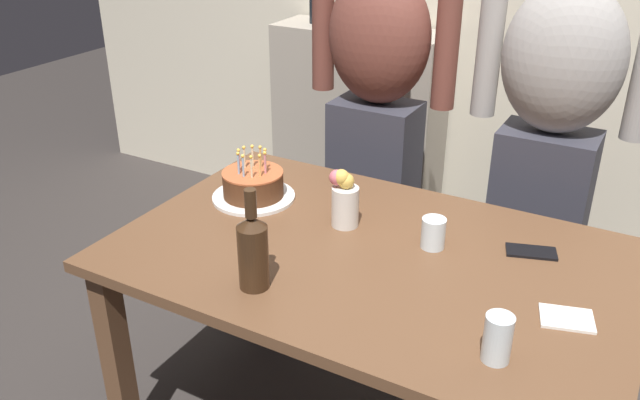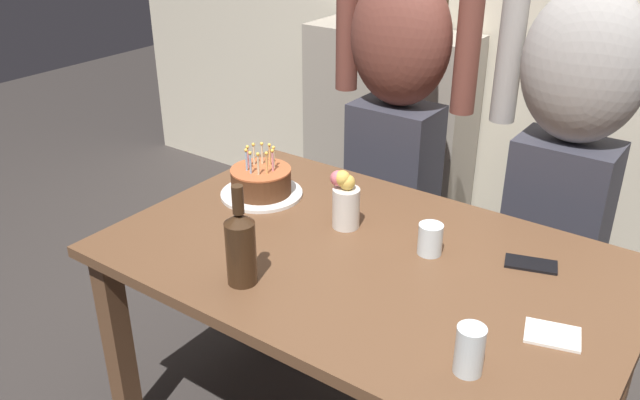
# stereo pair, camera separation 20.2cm
# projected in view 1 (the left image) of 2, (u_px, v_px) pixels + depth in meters

# --- Properties ---
(dining_table) EXTENTS (1.50, 0.96, 0.74)m
(dining_table) POSITION_uv_depth(u_px,v_px,m) (370.00, 280.00, 1.98)
(dining_table) COLOR brown
(dining_table) RESTS_ON ground_plane
(birthday_cake) EXTENTS (0.28, 0.28, 0.18)m
(birthday_cake) POSITION_uv_depth(u_px,v_px,m) (253.00, 186.00, 2.24)
(birthday_cake) COLOR white
(birthday_cake) RESTS_ON dining_table
(water_glass_near) EXTENTS (0.07, 0.07, 0.12)m
(water_glass_near) POSITION_uv_depth(u_px,v_px,m) (498.00, 338.00, 1.49)
(water_glass_near) COLOR silver
(water_glass_near) RESTS_ON dining_table
(water_glass_far) EXTENTS (0.07, 0.07, 0.09)m
(water_glass_far) POSITION_uv_depth(u_px,v_px,m) (433.00, 233.00, 1.95)
(water_glass_far) COLOR silver
(water_glass_far) RESTS_ON dining_table
(wine_bottle) EXTENTS (0.08, 0.08, 0.29)m
(wine_bottle) POSITION_uv_depth(u_px,v_px,m) (253.00, 250.00, 1.73)
(wine_bottle) COLOR #382314
(wine_bottle) RESTS_ON dining_table
(cell_phone) EXTENTS (0.16, 0.11, 0.01)m
(cell_phone) POSITION_uv_depth(u_px,v_px,m) (531.00, 252.00, 1.93)
(cell_phone) COLOR black
(cell_phone) RESTS_ON dining_table
(napkin_stack) EXTENTS (0.15, 0.13, 0.01)m
(napkin_stack) POSITION_uv_depth(u_px,v_px,m) (567.00, 318.00, 1.64)
(napkin_stack) COLOR white
(napkin_stack) RESTS_ON dining_table
(flower_vase) EXTENTS (0.09, 0.09, 0.19)m
(flower_vase) POSITION_uv_depth(u_px,v_px,m) (344.00, 199.00, 2.05)
(flower_vase) COLOR silver
(flower_vase) RESTS_ON dining_table
(person_man_bearded) EXTENTS (0.61, 0.27, 1.66)m
(person_man_bearded) POSITION_uv_depth(u_px,v_px,m) (376.00, 113.00, 2.65)
(person_man_bearded) COLOR #33333D
(person_man_bearded) RESTS_ON ground_plane
(person_woman_cardigan) EXTENTS (0.61, 0.27, 1.66)m
(person_woman_cardigan) POSITION_uv_depth(u_px,v_px,m) (549.00, 144.00, 2.35)
(person_woman_cardigan) COLOR #33333D
(person_woman_cardigan) RESTS_ON ground_plane
(shelf_cabinet) EXTENTS (0.84, 0.30, 1.36)m
(shelf_cabinet) POSITION_uv_depth(u_px,v_px,m) (357.00, 133.00, 3.37)
(shelf_cabinet) COLOR #9E9384
(shelf_cabinet) RESTS_ON ground_plane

